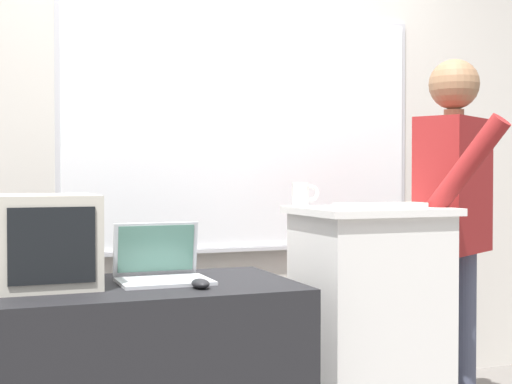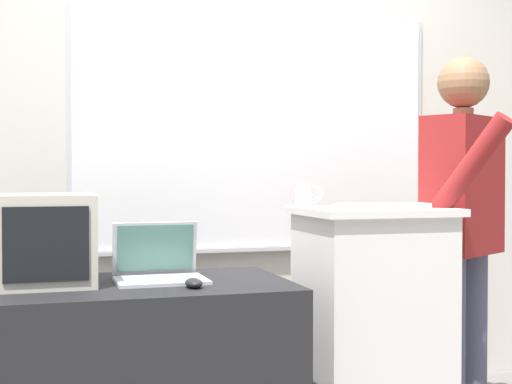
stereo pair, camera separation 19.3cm
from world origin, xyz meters
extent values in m
cube|color=beige|center=(0.00, 1.34, 1.42)|extent=(6.40, 0.12, 2.84)
cube|color=#B7B7BC|center=(0.16, 1.27, 1.40)|extent=(1.93, 0.02, 1.26)
cube|color=white|center=(0.16, 1.27, 1.40)|extent=(1.88, 0.02, 1.21)
cube|color=#B7B7BC|center=(0.16, 1.25, 0.78)|extent=(1.69, 0.04, 0.02)
cube|color=silver|center=(0.39, 0.38, 0.50)|extent=(0.54, 0.47, 1.00)
cube|color=silver|center=(0.39, 0.38, 1.02)|extent=(0.59, 0.52, 0.03)
cylinder|color=#474C60|center=(0.79, 0.43, 0.41)|extent=(0.13, 0.13, 0.81)
cylinder|color=#474C60|center=(0.98, 0.54, 0.41)|extent=(0.13, 0.13, 0.81)
cube|color=maroon|center=(0.89, 0.49, 1.12)|extent=(0.45, 0.39, 0.61)
cylinder|color=#8C6647|center=(0.89, 0.49, 1.45)|extent=(0.09, 0.09, 0.04)
sphere|color=#8C6647|center=(0.89, 0.49, 1.58)|extent=(0.23, 0.23, 0.23)
cylinder|color=maroon|center=(0.69, 0.20, 1.16)|extent=(0.29, 0.41, 0.51)
cylinder|color=maroon|center=(1.08, 0.60, 1.10)|extent=(0.08, 0.08, 0.58)
cube|color=#B7BABF|center=(-0.50, 0.34, 0.78)|extent=(0.33, 0.25, 0.01)
cube|color=#B7BABF|center=(-0.50, 0.48, 0.88)|extent=(0.33, 0.04, 0.20)
cube|color=#4C7A6B|center=(-0.50, 0.47, 0.88)|extent=(0.29, 0.03, 0.18)
cube|color=beige|center=(0.40, 0.31, 1.04)|extent=(0.38, 0.11, 0.02)
ellipsoid|color=black|center=(-0.41, 0.17, 0.79)|extent=(0.06, 0.10, 0.03)
cube|color=#BCB7A8|center=(-0.90, 0.43, 0.93)|extent=(0.34, 0.43, 0.33)
cube|color=black|center=(-0.90, 0.21, 0.93)|extent=(0.28, 0.01, 0.25)
cylinder|color=silver|center=(0.16, 0.57, 1.08)|extent=(0.07, 0.07, 0.10)
torus|color=silver|center=(0.21, 0.57, 1.09)|extent=(0.07, 0.02, 0.07)
camera|label=1|loc=(-1.11, -2.22, 1.16)|focal=50.00mm
camera|label=2|loc=(-0.93, -2.28, 1.16)|focal=50.00mm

